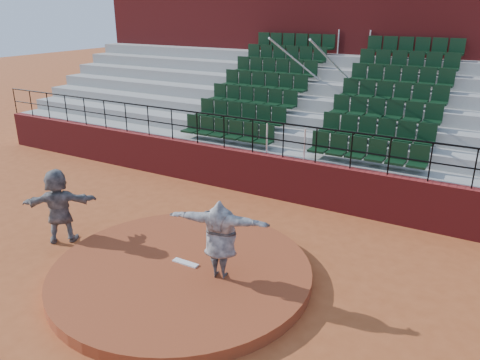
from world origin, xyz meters
name	(u,v)px	position (x,y,z in m)	size (l,w,h in m)	color
ground	(182,277)	(0.00, 0.00, 0.00)	(90.00, 90.00, 0.00)	#AB5026
pitchers_mound	(182,272)	(0.00, 0.00, 0.12)	(5.50, 5.50, 0.25)	#963F21
pitching_rubber	(186,263)	(0.00, 0.15, 0.27)	(0.60, 0.15, 0.03)	white
boundary_wall	(282,178)	(0.00, 5.00, 0.65)	(24.00, 0.30, 1.30)	maroon
wall_railing	(284,133)	(0.00, 5.00, 2.03)	(24.04, 0.05, 1.03)	black
seating_deck	(326,126)	(0.00, 8.65, 1.44)	(24.00, 5.97, 4.63)	#9C9C97
press_box_facade	(363,55)	(0.00, 12.60, 3.55)	(24.00, 3.00, 7.10)	maroon
pitcher	(220,239)	(0.90, 0.13, 1.08)	(2.05, 0.56, 1.66)	black
fielder	(59,206)	(-3.52, -0.10, 0.93)	(1.72, 0.55, 1.86)	black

